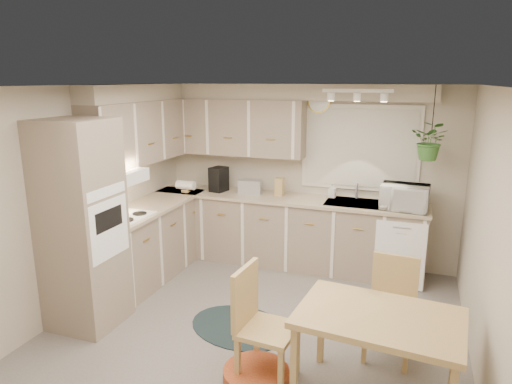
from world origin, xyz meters
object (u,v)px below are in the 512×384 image
Objects in this scene: braided_rug at (240,327)px; microwave at (405,194)px; chair_left at (268,327)px; dining_table at (376,360)px; pet_bed at (256,376)px; chair_back at (390,311)px.

microwave reaches higher than braided_rug.
braided_rug is (-0.53, 0.69, -0.49)m from chair_left.
pet_bed is (-0.94, -0.09, -0.31)m from dining_table.
microwave is at bearing 67.40° from pet_bed.
braided_rug is at bearing 120.36° from pet_bed.
braided_rug is at bearing -137.72° from chair_left.
braided_rug is 0.90m from pet_bed.
chair_left reaches higher than chair_back.
microwave is (1.47, 1.67, 1.12)m from braided_rug.
chair_back reaches higher than dining_table.
dining_table is 2.18× the size of pet_bed.
braided_rug is (-1.45, 0.03, -0.45)m from chair_back.
dining_table reaches higher than braided_rug.
dining_table is 1.00m from pet_bed.
microwave reaches higher than dining_table.
microwave is (1.02, 2.44, 1.06)m from pet_bed.
dining_table is 0.67m from chair_back.
dining_table is at bearing 5.29° from pet_bed.
braided_rug is 2.49m from microwave.
chair_left is 0.92× the size of braided_rug.
pet_bed is 1.01× the size of microwave.
dining_table reaches higher than pet_bed.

